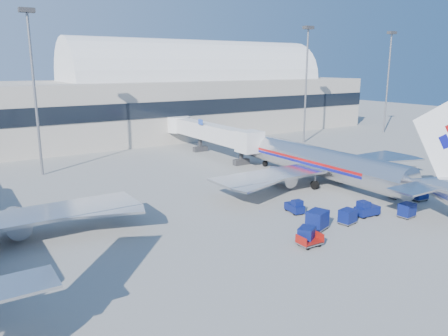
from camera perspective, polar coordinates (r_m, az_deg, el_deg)
ground at (r=48.93m, az=8.36°, el=-5.00°), size 260.00×260.00×0.00m
terminal at (r=92.78m, az=-22.06°, el=7.53°), size 170.00×28.15×21.00m
airliner_main at (r=58.00m, az=13.03°, el=0.67°), size 32.00×37.26×12.07m
jetbridge_near at (r=76.91m, az=-2.34°, el=4.79°), size 4.40×27.50×6.25m
mast_west at (r=65.78m, az=-23.75°, el=11.79°), size 2.00×1.20×22.60m
mast_east at (r=88.90m, az=10.75°, el=12.74°), size 2.00×1.20×22.60m
mast_far_east at (r=107.54m, az=20.74°, el=12.18°), size 2.00×1.20×22.60m
barrier_near at (r=62.89m, az=19.67°, el=-1.12°), size 3.00×0.55×0.90m
barrier_mid at (r=65.48m, az=21.45°, el=-0.72°), size 3.00×0.55×0.90m
barrier_far at (r=68.14m, az=23.09°, el=-0.35°), size 3.00×0.55×0.90m
tug_lead at (r=47.51m, az=18.09°, el=-5.13°), size 2.66×1.51×1.66m
tug_right at (r=55.23m, az=21.81°, el=-2.98°), size 2.51×1.72×1.49m
tug_left at (r=46.81m, az=9.24°, el=-5.01°), size 1.47×2.43×1.50m
cart_train_a at (r=44.73m, az=15.84°, el=-6.08°), size 1.86×1.54×1.48m
cart_train_b at (r=42.45m, az=12.09°, el=-6.61°), size 2.52×2.21×1.86m
cart_train_c at (r=39.14m, az=10.74°, el=-8.59°), size 2.10×1.95×1.49m
cart_solo_near at (r=48.58m, az=22.78°, el=-5.09°), size 1.77×1.42×1.47m
cart_solo_far at (r=55.22m, az=24.16°, el=-3.02°), size 1.90×1.51×1.58m
cart_open_red at (r=38.77m, az=11.13°, el=-9.46°), size 2.09×1.49×0.55m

